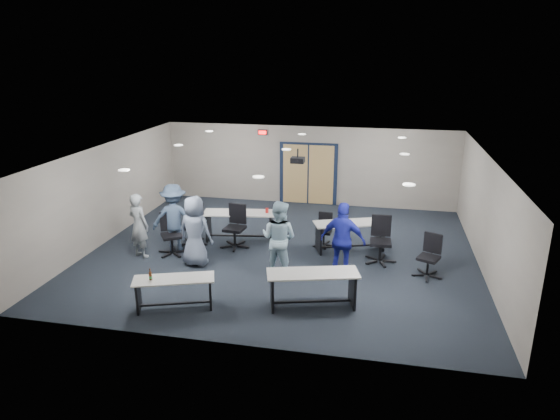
% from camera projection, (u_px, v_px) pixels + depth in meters
% --- Properties ---
extents(floor, '(10.00, 10.00, 0.00)m').
position_uv_depth(floor, '(282.00, 251.00, 13.34)').
color(floor, black).
rests_on(floor, ground).
extents(back_wall, '(10.00, 0.04, 2.70)m').
position_uv_depth(back_wall, '(309.00, 166.00, 17.12)').
color(back_wall, gray).
rests_on(back_wall, floor).
extents(front_wall, '(10.00, 0.04, 2.70)m').
position_uv_depth(front_wall, '(232.00, 277.00, 8.74)').
color(front_wall, gray).
rests_on(front_wall, floor).
extents(left_wall, '(0.04, 9.00, 2.70)m').
position_uv_depth(left_wall, '(107.00, 193.00, 13.90)').
color(left_wall, gray).
rests_on(left_wall, floor).
extents(right_wall, '(0.04, 9.00, 2.70)m').
position_uv_depth(right_wall, '(486.00, 216.00, 11.96)').
color(right_wall, gray).
rests_on(right_wall, floor).
extents(ceiling, '(10.00, 9.00, 0.04)m').
position_uv_depth(ceiling, '(283.00, 152.00, 12.51)').
color(ceiling, white).
rests_on(ceiling, back_wall).
extents(double_door, '(2.00, 0.07, 2.20)m').
position_uv_depth(double_door, '(308.00, 174.00, 17.18)').
color(double_door, black).
rests_on(double_door, back_wall).
extents(exit_sign, '(0.32, 0.07, 0.18)m').
position_uv_depth(exit_sign, '(263.00, 132.00, 17.04)').
color(exit_sign, black).
rests_on(exit_sign, back_wall).
extents(ceiling_projector, '(0.35, 0.32, 0.37)m').
position_uv_depth(ceiling_projector, '(298.00, 160.00, 13.01)').
color(ceiling_projector, black).
rests_on(ceiling_projector, ceiling).
extents(ceiling_can_lights, '(6.24, 5.74, 0.02)m').
position_uv_depth(ceiling_can_lights, '(285.00, 151.00, 12.76)').
color(ceiling_can_lights, white).
rests_on(ceiling_can_lights, ceiling).
extents(table_front_left, '(1.74, 1.07, 0.92)m').
position_uv_depth(table_front_left, '(174.00, 287.00, 10.31)').
color(table_front_left, '#B9B6AF').
rests_on(table_front_left, floor).
extents(table_front_right, '(2.00, 1.11, 0.77)m').
position_uv_depth(table_front_right, '(313.00, 283.00, 10.35)').
color(table_front_right, '#B9B6AF').
rests_on(table_front_right, floor).
extents(table_back_left, '(2.08, 0.96, 0.94)m').
position_uv_depth(table_back_left, '(240.00, 221.00, 14.03)').
color(table_back_left, '#B9B6AF').
rests_on(table_back_left, floor).
extents(table_back_right, '(2.02, 1.27, 0.78)m').
position_uv_depth(table_back_right, '(350.00, 231.00, 13.30)').
color(table_back_right, '#B9B6AF').
rests_on(table_back_right, floor).
extents(chair_back_a, '(0.76, 0.76, 1.16)m').
position_uv_depth(chair_back_a, '(192.00, 225.00, 13.64)').
color(chair_back_a, black).
rests_on(chair_back_a, floor).
extents(chair_back_b, '(0.82, 0.82, 1.18)m').
position_uv_depth(chair_back_b, '(234.00, 227.00, 13.45)').
color(chair_back_b, black).
rests_on(chair_back_b, floor).
extents(chair_back_c, '(0.61, 0.61, 0.92)m').
position_uv_depth(chair_back_c, '(324.00, 230.00, 13.59)').
color(chair_back_c, black).
rests_on(chair_back_c, floor).
extents(chair_back_d, '(0.78, 0.78, 1.19)m').
position_uv_depth(chair_back_d, '(381.00, 240.00, 12.49)').
color(chair_back_d, black).
rests_on(chair_back_d, floor).
extents(chair_loose_left, '(0.98, 0.98, 1.13)m').
position_uv_depth(chair_loose_left, '(172.00, 234.00, 13.01)').
color(chair_loose_left, black).
rests_on(chair_loose_left, floor).
extents(chair_loose_right, '(0.86, 0.86, 1.04)m').
position_uv_depth(chair_loose_right, '(429.00, 256.00, 11.72)').
color(chair_loose_right, black).
rests_on(chair_loose_right, floor).
extents(person_gray, '(0.73, 0.61, 1.70)m').
position_uv_depth(person_gray, '(139.00, 225.00, 12.79)').
color(person_gray, gray).
rests_on(person_gray, floor).
extents(person_plaid, '(0.95, 0.69, 1.78)m').
position_uv_depth(person_plaid, '(195.00, 231.00, 12.28)').
color(person_plaid, slate).
rests_on(person_plaid, floor).
extents(person_lightblue, '(1.05, 0.91, 1.83)m').
position_uv_depth(person_lightblue, '(279.00, 238.00, 11.75)').
color(person_lightblue, '#A6CADC').
rests_on(person_lightblue, floor).
extents(person_navy, '(1.14, 0.64, 1.83)m').
position_uv_depth(person_navy, '(343.00, 240.00, 11.62)').
color(person_navy, '#1C219B').
rests_on(person_navy, floor).
extents(person_back, '(1.31, 0.95, 1.83)m').
position_uv_depth(person_back, '(174.00, 218.00, 13.16)').
color(person_back, '#3B4F6B').
rests_on(person_back, floor).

